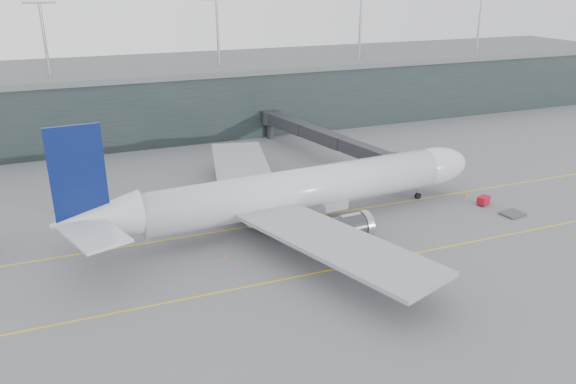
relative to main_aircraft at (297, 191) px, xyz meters
name	(u,v)px	position (x,y,z in m)	size (l,w,h in m)	color
ground	(273,211)	(-1.74, 5.38, -5.06)	(320.00, 320.00, 0.00)	slate
taxiline_a	(282,221)	(-1.74, 1.38, -5.05)	(160.00, 0.25, 0.02)	yellow
taxiline_b	(328,270)	(-1.74, -14.62, -5.05)	(160.00, 0.25, 0.02)	yellow
taxiline_lead_main	(261,169)	(3.26, 25.38, -5.05)	(0.25, 60.00, 0.02)	yellow
terminal	(190,94)	(-1.74, 63.38, 2.56)	(240.00, 36.00, 29.00)	#1E2A29
main_aircraft	(297,191)	(0.00, 0.00, 0.00)	(64.34, 60.32, 18.04)	silver
jet_bridge	(322,134)	(17.24, 28.52, -0.46)	(11.68, 43.00, 6.15)	#28282D
gse_cart	(483,200)	(30.39, -4.34, -4.28)	(2.41, 2.02, 1.40)	#A70B1D
baggage_dolly	(512,214)	(31.84, -9.30, -4.86)	(3.30, 2.64, 0.33)	#3E3E43
uld_a	(218,189)	(-7.71, 15.29, -3.97)	(2.79, 2.53, 2.07)	#323337
uld_b	(231,183)	(-5.03, 17.21, -4.05)	(2.62, 2.39, 1.93)	#323337
uld_c	(245,186)	(-3.06, 15.62, -4.16)	(2.20, 1.92, 1.72)	#323337
cone_nose	(466,194)	(30.17, -0.43, -4.66)	(0.50, 0.50, 0.80)	orange
cone_wing_stbd	(394,253)	(8.03, -14.00, -4.74)	(0.40, 0.40, 0.64)	#DF520C
cone_wing_port	(294,177)	(6.86, 17.84, -4.68)	(0.48, 0.48, 0.77)	orange
cone_tail	(224,255)	(-12.77, -6.42, -4.74)	(0.40, 0.40, 0.64)	#DA4F0C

